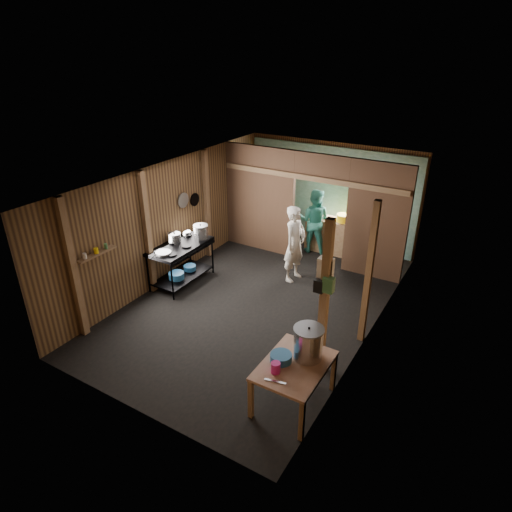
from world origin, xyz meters
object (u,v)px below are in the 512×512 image
Objects in this scene: pink_bucket at (276,368)px; cook at (295,244)px; yellow_tub at (343,218)px; prep_table at (294,384)px; gas_range at (182,264)px; stock_pot at (308,344)px; stove_pot_large at (201,232)px.

cook is at bearing 112.52° from pink_bucket.
yellow_tub is 1.82m from cook.
pink_bucket is at bearing -118.85° from prep_table.
cook reaches higher than gas_range.
stock_pot reaches higher than gas_range.
yellow_tub is at bearing 101.43° from pink_bucket.
pink_bucket is 3.97m from cook.
cook is at bearing 34.14° from gas_range.
gas_range is 0.80m from stove_pot_large.
stock_pot is at bearing 65.38° from pink_bucket.
stove_pot_large reaches higher than pink_bucket.
yellow_tub is 0.19× the size of cook.
stock_pot reaches higher than pink_bucket.
pink_bucket reaches higher than prep_table.
cook is at bearing 116.34° from prep_table.
stock_pot is at bearing -144.26° from cook.
prep_table is 0.64m from stock_pot.
stock_pot is at bearing -32.26° from stove_pot_large.
gas_range is at bearing 151.58° from prep_table.
yellow_tub is at bearing 49.04° from stove_pot_large.
stove_pot_large is 0.19× the size of cook.
gas_range is 9.49× the size of pink_bucket.
yellow_tub reaches higher than pink_bucket.
pink_bucket is at bearing -150.94° from cook.
stove_pot_large is 4.40m from pink_bucket.
pink_bucket is (3.55, -2.29, 0.34)m from gas_range.
cook is (2.03, 1.38, 0.40)m from gas_range.
gas_range is at bearing 130.69° from cook.
stove_pot_large is 2.06× the size of pink_bucket.
stock_pot is (3.79, -1.77, 0.50)m from gas_range.
pink_bucket is at bearing -114.62° from stock_pot.
stove_pot_large is at bearing 71.79° from gas_range.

